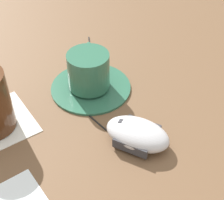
% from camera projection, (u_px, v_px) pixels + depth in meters
% --- Properties ---
extents(ground_plane, '(3.00, 3.00, 0.00)m').
position_uv_depth(ground_plane, '(64.00, 118.00, 0.59)').
color(ground_plane, brown).
extents(saucer, '(0.15, 0.15, 0.01)m').
position_uv_depth(saucer, '(91.00, 87.00, 0.64)').
color(saucer, '#2D664C').
rests_on(saucer, ground).
extents(coffee_cup, '(0.09, 0.08, 0.07)m').
position_uv_depth(coffee_cup, '(89.00, 70.00, 0.62)').
color(coffee_cup, '#2D664C').
rests_on(coffee_cup, saucer).
extents(computer_mouse, '(0.12, 0.10, 0.04)m').
position_uv_depth(computer_mouse, '(137.00, 134.00, 0.54)').
color(computer_mouse, silver).
rests_on(computer_mouse, ground).
extents(mouse_cable, '(0.25, 0.16, 0.00)m').
position_uv_depth(mouse_cable, '(86.00, 77.00, 0.67)').
color(mouse_cable, black).
rests_on(mouse_cable, ground).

